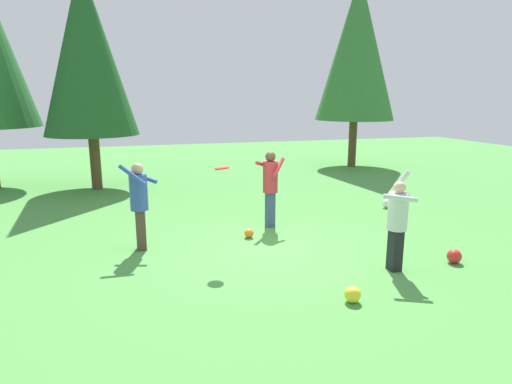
{
  "coord_description": "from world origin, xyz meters",
  "views": [
    {
      "loc": [
        -2.34,
        -7.64,
        2.97
      ],
      "look_at": [
        0.08,
        0.67,
        1.05
      ],
      "focal_mm": 30.33,
      "sensor_mm": 36.0,
      "label": 1
    }
  ],
  "objects_px": {
    "tree_far_right": "(357,49)",
    "tree_left": "(87,52)",
    "person_catcher": "(139,199)",
    "ball_orange": "(249,233)",
    "ball_white": "(387,204)",
    "person_bystander": "(270,183)",
    "ball_yellow": "(353,295)",
    "frisbee": "(222,168)",
    "ball_red": "(454,256)",
    "person_thrower": "(397,218)"
  },
  "relations": [
    {
      "from": "tree_far_right",
      "to": "tree_left",
      "type": "relative_size",
      "value": 1.13
    },
    {
      "from": "person_catcher",
      "to": "tree_left",
      "type": "xyz_separation_m",
      "value": [
        -1.22,
        6.35,
        3.28
      ]
    },
    {
      "from": "ball_orange",
      "to": "ball_white",
      "type": "bearing_deg",
      "value": 18.24
    },
    {
      "from": "ball_orange",
      "to": "person_bystander",
      "type": "bearing_deg",
      "value": 43.78
    },
    {
      "from": "ball_yellow",
      "to": "tree_far_right",
      "type": "distance_m",
      "value": 13.85
    },
    {
      "from": "person_bystander",
      "to": "ball_orange",
      "type": "relative_size",
      "value": 8.82
    },
    {
      "from": "person_bystander",
      "to": "ball_yellow",
      "type": "xyz_separation_m",
      "value": [
        -0.01,
        -3.96,
        -0.92
      ]
    },
    {
      "from": "frisbee",
      "to": "ball_red",
      "type": "distance_m",
      "value": 4.52
    },
    {
      "from": "ball_orange",
      "to": "tree_far_right",
      "type": "bearing_deg",
      "value": 49.97
    },
    {
      "from": "person_catcher",
      "to": "ball_orange",
      "type": "relative_size",
      "value": 8.68
    },
    {
      "from": "ball_white",
      "to": "ball_orange",
      "type": "distance_m",
      "value": 4.51
    },
    {
      "from": "person_catcher",
      "to": "person_thrower",
      "type": "bearing_deg",
      "value": 0.63
    },
    {
      "from": "ball_yellow",
      "to": "ball_red",
      "type": "distance_m",
      "value": 2.67
    },
    {
      "from": "person_bystander",
      "to": "tree_left",
      "type": "xyz_separation_m",
      "value": [
        -4.14,
        5.59,
        3.26
      ]
    },
    {
      "from": "person_bystander",
      "to": "ball_orange",
      "type": "height_order",
      "value": "person_bystander"
    },
    {
      "from": "ball_yellow",
      "to": "ball_white",
      "type": "bearing_deg",
      "value": 52.6
    },
    {
      "from": "person_thrower",
      "to": "person_bystander",
      "type": "bearing_deg",
      "value": -38.92
    },
    {
      "from": "ball_yellow",
      "to": "tree_left",
      "type": "relative_size",
      "value": 0.04
    },
    {
      "from": "ball_white",
      "to": "ball_red",
      "type": "xyz_separation_m",
      "value": [
        -1.07,
        -3.84,
        0.01
      ]
    },
    {
      "from": "frisbee",
      "to": "ball_red",
      "type": "relative_size",
      "value": 1.48
    },
    {
      "from": "person_thrower",
      "to": "ball_red",
      "type": "xyz_separation_m",
      "value": [
        1.24,
        -0.02,
        -0.81
      ]
    },
    {
      "from": "ball_orange",
      "to": "tree_far_right",
      "type": "relative_size",
      "value": 0.03
    },
    {
      "from": "person_thrower",
      "to": "ball_white",
      "type": "bearing_deg",
      "value": -92.74
    },
    {
      "from": "person_catcher",
      "to": "person_bystander",
      "type": "distance_m",
      "value": 3.02
    },
    {
      "from": "frisbee",
      "to": "tree_left",
      "type": "xyz_separation_m",
      "value": [
        -2.7,
        7.18,
        2.61
      ]
    },
    {
      "from": "ball_red",
      "to": "tree_far_right",
      "type": "bearing_deg",
      "value": 71.01
    },
    {
      "from": "person_bystander",
      "to": "person_catcher",
      "type": "bearing_deg",
      "value": -33.13
    },
    {
      "from": "person_thrower",
      "to": "ball_white",
      "type": "xyz_separation_m",
      "value": [
        2.31,
        3.82,
        -0.82
      ]
    },
    {
      "from": "ball_red",
      "to": "tree_left",
      "type": "bearing_deg",
      "value": 127.51
    },
    {
      "from": "person_bystander",
      "to": "ball_yellow",
      "type": "relative_size",
      "value": 7.17
    },
    {
      "from": "ball_red",
      "to": "tree_left",
      "type": "distance_m",
      "value": 11.71
    },
    {
      "from": "tree_far_right",
      "to": "frisbee",
      "type": "bearing_deg",
      "value": -129.94
    },
    {
      "from": "person_catcher",
      "to": "ball_yellow",
      "type": "height_order",
      "value": "person_catcher"
    },
    {
      "from": "person_thrower",
      "to": "person_catcher",
      "type": "distance_m",
      "value": 4.79
    },
    {
      "from": "ball_red",
      "to": "tree_left",
      "type": "height_order",
      "value": "tree_left"
    },
    {
      "from": "person_thrower",
      "to": "ball_yellow",
      "type": "xyz_separation_m",
      "value": [
        -1.29,
        -0.89,
        -0.82
      ]
    },
    {
      "from": "person_thrower",
      "to": "ball_red",
      "type": "bearing_deg",
      "value": -152.61
    },
    {
      "from": "ball_yellow",
      "to": "tree_left",
      "type": "xyz_separation_m",
      "value": [
        -4.13,
        9.55,
        4.19
      ]
    },
    {
      "from": "person_catcher",
      "to": "ball_white",
      "type": "height_order",
      "value": "person_catcher"
    },
    {
      "from": "frisbee",
      "to": "tree_left",
      "type": "height_order",
      "value": "tree_left"
    },
    {
      "from": "ball_yellow",
      "to": "ball_orange",
      "type": "relative_size",
      "value": 1.23
    },
    {
      "from": "ball_red",
      "to": "tree_left",
      "type": "relative_size",
      "value": 0.04
    },
    {
      "from": "person_catcher",
      "to": "ball_red",
      "type": "distance_m",
      "value": 5.98
    },
    {
      "from": "frisbee",
      "to": "tree_left",
      "type": "relative_size",
      "value": 0.06
    },
    {
      "from": "person_thrower",
      "to": "tree_left",
      "type": "distance_m",
      "value": 10.76
    },
    {
      "from": "person_bystander",
      "to": "ball_yellow",
      "type": "bearing_deg",
      "value": 42.11
    },
    {
      "from": "person_bystander",
      "to": "ball_yellow",
      "type": "distance_m",
      "value": 4.07
    },
    {
      "from": "person_thrower",
      "to": "ball_red",
      "type": "distance_m",
      "value": 1.48
    },
    {
      "from": "tree_far_right",
      "to": "person_thrower",
      "type": "bearing_deg",
      "value": -114.8
    },
    {
      "from": "ball_yellow",
      "to": "tree_left",
      "type": "distance_m",
      "value": 11.21
    }
  ]
}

